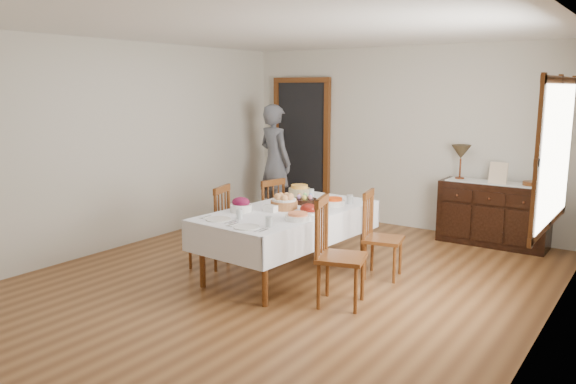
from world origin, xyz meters
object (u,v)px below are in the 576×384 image
Objects in this scene: dining_table at (288,217)px; chair_right_near at (336,251)px; chair_left_far at (267,215)px; person at (275,158)px; table_lamp at (461,153)px; chair_left_near at (212,226)px; chair_right_far at (379,234)px; sideboard at (493,214)px.

chair_right_near reaches higher than dining_table.
chair_left_far is 1.87m from person.
dining_table is 1.14× the size of person.
chair_right_near is at bearing -93.58° from table_lamp.
person is (-0.83, 2.37, 0.47)m from chair_left_near.
chair_left_far is 1.57m from chair_right_far.
chair_left_far is 0.68× the size of sideboard.
chair_right_near is at bearing 168.48° from chair_right_far.
chair_right_far reaches higher than dining_table.
chair_right_near is at bearing -102.73° from sideboard.
chair_right_near reaches higher than sideboard.
person reaches higher than sideboard.
person is (-0.97, 1.52, 0.48)m from chair_left_far.
sideboard is at bearing -4.28° from table_lamp.
table_lamp is (-0.48, 0.04, 0.76)m from sideboard.
sideboard reaches higher than dining_table.
sideboard is 0.72× the size of person.
chair_right_far is at bearing 98.56° from chair_left_near.
chair_left_near is 1.73m from chair_right_near.
chair_right_far is at bearing 100.25° from chair_left_far.
chair_right_far is at bearing -108.82° from sideboard.
chair_left_near is at bearing -157.03° from dining_table.
person is at bearing 132.63° from dining_table.
sideboard is (0.68, 1.98, -0.06)m from chair_right_far.
sideboard is (2.24, 1.90, -0.06)m from chair_left_far.
chair_right_far is (-0.01, 0.95, -0.05)m from chair_right_near.
chair_right_far is (1.57, -0.08, 0.01)m from chair_left_far.
chair_right_far is 2.10m from sideboard.
table_lamp reaches higher than chair_left_far.
table_lamp is (1.77, 1.94, 0.70)m from chair_left_far.
dining_table is at bearing 65.25° from chair_left_far.
dining_table is 2.10× the size of chair_right_near.
person is at bearing -134.08° from chair_left_far.
chair_left_near is 1.87m from chair_right_far.
dining_table is 2.29× the size of chair_left_near.
chair_left_far is 0.49× the size of person.
chair_right_near is (1.58, -1.04, 0.05)m from chair_left_far.
chair_left_near is at bearing 3.99° from chair_left_far.
chair_left_far is 1.89m from chair_right_near.
chair_right_far is 2.04× the size of table_lamp.
table_lamp is at bearing -20.60° from chair_right_near.
sideboard is 0.90m from table_lamp.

